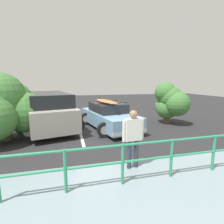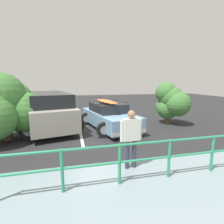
% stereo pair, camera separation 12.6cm
% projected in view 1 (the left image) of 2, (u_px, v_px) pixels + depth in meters
% --- Properties ---
extents(ground_plane, '(44.00, 44.00, 0.02)m').
position_uv_depth(ground_plane, '(96.00, 129.00, 8.81)').
color(ground_plane, '#28282B').
rests_on(ground_plane, ground).
extents(parking_stripe, '(0.12, 4.63, 0.00)m').
position_uv_depth(parking_stripe, '(80.00, 130.00, 8.59)').
color(parking_stripe, silver).
rests_on(parking_stripe, ground).
extents(sedan_car, '(2.79, 4.31, 1.57)m').
position_uv_depth(sedan_car, '(109.00, 116.00, 8.87)').
color(sedan_car, '#729EBC').
rests_on(sedan_car, ground).
extents(suv_car, '(3.36, 5.17, 1.82)m').
position_uv_depth(suv_car, '(48.00, 110.00, 8.73)').
color(suv_car, '#9E998E').
rests_on(suv_car, ground).
extents(person_bystander, '(0.63, 0.23, 1.62)m').
position_uv_depth(person_bystander, '(133.00, 134.00, 4.72)').
color(person_bystander, '#33384C').
rests_on(person_bystander, ground).
extents(railing_fence, '(9.00, 0.16, 0.98)m').
position_uv_depth(railing_fence, '(194.00, 150.00, 4.47)').
color(railing_fence, '#2D9366').
rests_on(railing_fence, ground).
extents(bush_near_left, '(1.68, 1.96, 2.35)m').
position_uv_depth(bush_near_left, '(170.00, 102.00, 9.77)').
color(bush_near_left, brown).
rests_on(bush_near_left, ground).
extents(bush_near_right, '(2.61, 2.83, 2.73)m').
position_uv_depth(bush_near_right, '(6.00, 108.00, 6.84)').
color(bush_near_right, brown).
rests_on(bush_near_right, ground).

